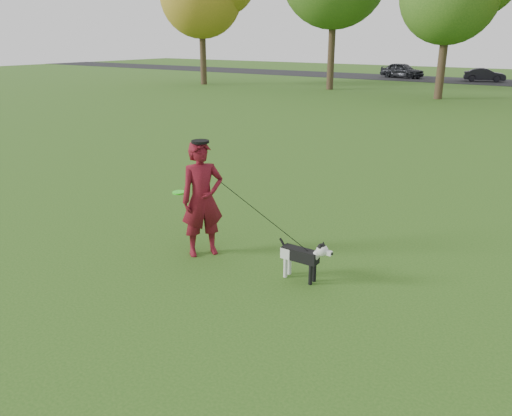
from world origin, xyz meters
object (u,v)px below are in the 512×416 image
Objects in this scene: man at (202,199)px; car_mid at (485,75)px; car_left at (402,70)px; dog at (304,255)px.

man is 0.61× the size of car_mid.
man is 40.17m from car_mid.
car_mid is at bearing 39.42° from man.
car_left is 1.20× the size of car_mid.
car_left is (-12.08, 39.96, 0.25)m from dog.
man is at bearing -177.49° from dog.
car_left reaches higher than car_mid.
car_left is at bearing 49.15° from man.
car_mid reaches higher than dog.
car_mid is (-3.15, 40.05, -0.44)m from man.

